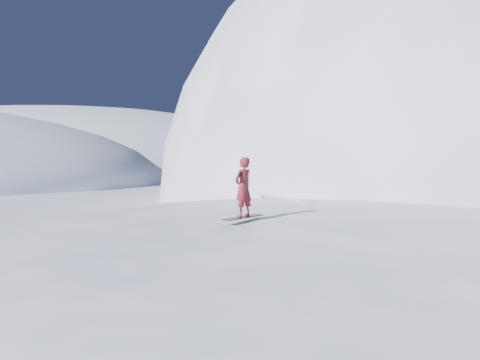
# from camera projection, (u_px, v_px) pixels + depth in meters

# --- Properties ---
(ground) EXTENTS (400.00, 400.00, 0.00)m
(ground) POSITION_uv_depth(u_px,v_px,m) (342.00, 292.00, 13.51)
(ground) COLOR white
(ground) RESTS_ON ground
(near_ridge) EXTENTS (36.00, 28.00, 4.80)m
(near_ridge) POSITION_uv_depth(u_px,v_px,m) (341.00, 267.00, 16.59)
(near_ridge) COLOR white
(near_ridge) RESTS_ON ground
(summit_peak) EXTENTS (60.00, 56.00, 56.00)m
(summit_peak) POSITION_uv_depth(u_px,v_px,m) (471.00, 201.00, 41.52)
(summit_peak) COLOR white
(summit_peak) RESTS_ON ground
(peak_shoulder) EXTENTS (28.00, 24.00, 18.00)m
(peak_shoulder) POSITION_uv_depth(u_px,v_px,m) (379.00, 210.00, 34.37)
(peak_shoulder) COLOR white
(peak_shoulder) RESTS_ON ground
(far_ridge_c) EXTENTS (140.00, 90.00, 36.00)m
(far_ridge_c) POSITION_uv_depth(u_px,v_px,m) (69.00, 173.00, 118.85)
(far_ridge_c) COLOR white
(far_ridge_c) RESTS_ON ground
(wind_bumps) EXTENTS (16.00, 14.40, 1.00)m
(wind_bumps) POSITION_uv_depth(u_px,v_px,m) (307.00, 274.00, 15.56)
(wind_bumps) COLOR white
(wind_bumps) RESTS_ON ground
(snowboard) EXTENTS (1.39, 1.34, 0.03)m
(snowboard) POSITION_uv_depth(u_px,v_px,m) (243.00, 217.00, 13.04)
(snowboard) COLOR black
(snowboard) RESTS_ON near_ridge
(snowboarder) EXTENTS (0.78, 0.77, 1.82)m
(snowboarder) POSITION_uv_depth(u_px,v_px,m) (243.00, 187.00, 12.99)
(snowboarder) COLOR maroon
(snowboarder) RESTS_ON snowboard
(board_tracks) EXTENTS (1.29, 5.97, 0.04)m
(board_tracks) POSITION_uv_depth(u_px,v_px,m) (277.00, 198.00, 19.20)
(board_tracks) COLOR silver
(board_tracks) RESTS_ON ground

